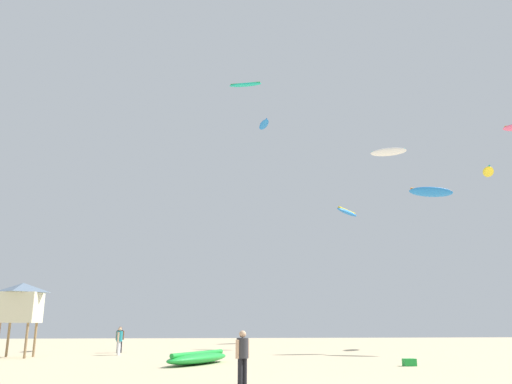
{
  "coord_description": "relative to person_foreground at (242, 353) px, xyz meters",
  "views": [
    {
      "loc": [
        -3.46,
        -12.46,
        1.8
      ],
      "look_at": [
        0.0,
        21.08,
        10.7
      ],
      "focal_mm": 35.34,
      "sensor_mm": 36.0,
      "label": 1
    }
  ],
  "objects": [
    {
      "name": "kite_aloft_6",
      "position": [
        3.53,
        23.58,
        17.37
      ],
      "size": [
        0.89,
        2.36,
        0.3
      ],
      "color": "blue"
    },
    {
      "name": "person_left",
      "position": [
        -6.28,
        16.61,
        0.0
      ],
      "size": [
        0.37,
        0.53,
        1.63
      ],
      "rotation": [
        0.0,
        0.0,
        2.95
      ],
      "color": "silver",
      "rests_on": "ground"
    },
    {
      "name": "person_midground",
      "position": [
        -6.68,
        19.35,
        0.03
      ],
      "size": [
        0.55,
        0.38,
        1.67
      ],
      "rotation": [
        0.0,
        0.0,
        4.59
      ],
      "color": "black",
      "rests_on": "ground"
    },
    {
      "name": "person_foreground",
      "position": [
        0.0,
        0.0,
        0.0
      ],
      "size": [
        0.44,
        0.38,
        1.62
      ],
      "rotation": [
        0.0,
        0.0,
        5.39
      ],
      "color": "black",
      "rests_on": "ground"
    },
    {
      "name": "lifeguard_tower",
      "position": [
        -11.66,
        14.71,
        2.11
      ],
      "size": [
        2.3,
        2.3,
        4.15
      ],
      "color": "#8C704C",
      "rests_on": "ground"
    },
    {
      "name": "kite_aloft_5",
      "position": [
        14.25,
        36.54,
        12.81
      ],
      "size": [
        3.85,
        4.18,
        0.94
      ],
      "color": "blue"
    },
    {
      "name": "kite_grounded_near",
      "position": [
        -1.4,
        8.79,
        -0.67
      ],
      "size": [
        3.66,
        4.88,
        0.61
      ],
      "color": "green",
      "rests_on": "ground"
    },
    {
      "name": "kite_aloft_3",
      "position": [
        1.07,
        12.85,
        15.56
      ],
      "size": [
        2.15,
        1.15,
        0.34
      ],
      "color": "#19B29E"
    },
    {
      "name": "kite_aloft_0",
      "position": [
        14.89,
        17.35,
        10.09
      ],
      "size": [
        3.56,
        1.39,
        0.77
      ],
      "color": "blue"
    },
    {
      "name": "cooler_box",
      "position": [
        8.05,
        6.81,
        -0.79
      ],
      "size": [
        0.56,
        0.36,
        0.32
      ],
      "primitive_type": "cube",
      "color": "green",
      "rests_on": "ground"
    },
    {
      "name": "kite_aloft_1",
      "position": [
        22.84,
        22.91,
        13.55
      ],
      "size": [
        2.17,
        3.18,
        0.55
      ],
      "color": "yellow"
    },
    {
      "name": "kite_aloft_2",
      "position": [
        14.72,
        24.5,
        15.63
      ],
      "size": [
        3.2,
        2.07,
        0.75
      ],
      "color": "white"
    }
  ]
}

